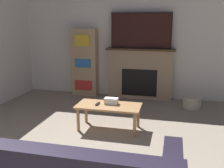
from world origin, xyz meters
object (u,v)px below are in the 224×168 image
at_px(fireplace, 140,73).
at_px(coffee_table, 109,108).
at_px(tv, 141,31).
at_px(storage_basket, 192,102).
at_px(bookshelf, 85,62).

height_order(fireplace, coffee_table, fireplace).
distance_m(fireplace, coffee_table, 1.94).
bearing_deg(fireplace, tv, -90.00).
height_order(tv, coffee_table, tv).
xyz_separation_m(tv, storage_basket, (1.14, -0.45, -1.41)).
relative_size(fireplace, tv, 1.16).
distance_m(coffee_table, storage_basket, 2.01).
height_order(coffee_table, storage_basket, coffee_table).
bearing_deg(tv, bookshelf, -179.93).
relative_size(tv, bookshelf, 0.85).
height_order(fireplace, bookshelf, bookshelf).
relative_size(fireplace, coffee_table, 1.49).
distance_m(fireplace, bookshelf, 1.32).
bearing_deg(fireplace, storage_basket, -22.43).
bearing_deg(coffee_table, fireplace, 82.66).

